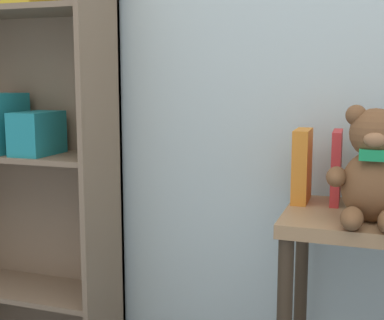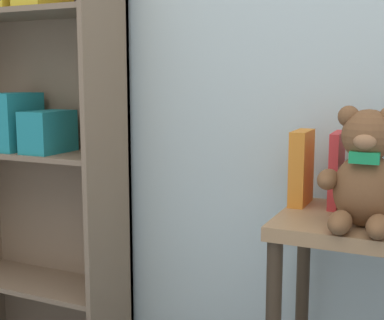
{
  "view_description": "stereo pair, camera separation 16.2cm",
  "coord_description": "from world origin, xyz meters",
  "px_view_note": "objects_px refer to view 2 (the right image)",
  "views": [
    {
      "loc": [
        0.2,
        -0.21,
        1.03
      ],
      "look_at": [
        -0.32,
        1.31,
        0.78
      ],
      "focal_mm": 50.0,
      "sensor_mm": 36.0,
      "label": 1
    },
    {
      "loc": [
        0.35,
        -0.15,
        1.03
      ],
      "look_at": [
        -0.32,
        1.31,
        0.78
      ],
      "focal_mm": 50.0,
      "sensor_mm": 36.0,
      "label": 2
    }
  ],
  "objects_px": {
    "bookshelf_side": "(40,123)",
    "teddy_bear": "(366,173)",
    "display_table": "(381,273)",
    "book_standing_orange": "(302,168)",
    "book_standing_red": "(337,169)",
    "book_standing_green": "(371,174)"
  },
  "relations": [
    {
      "from": "book_standing_green",
      "to": "display_table",
      "type": "bearing_deg",
      "value": -62.78
    },
    {
      "from": "book_standing_orange",
      "to": "book_standing_red",
      "type": "height_order",
      "value": "book_standing_orange"
    },
    {
      "from": "book_standing_red",
      "to": "teddy_bear",
      "type": "bearing_deg",
      "value": -64.65
    },
    {
      "from": "bookshelf_side",
      "to": "display_table",
      "type": "bearing_deg",
      "value": -5.66
    },
    {
      "from": "teddy_bear",
      "to": "book_standing_red",
      "type": "xyz_separation_m",
      "value": [
        -0.1,
        0.2,
        -0.03
      ]
    },
    {
      "from": "teddy_bear",
      "to": "book_standing_green",
      "type": "distance_m",
      "value": 0.18
    },
    {
      "from": "book_standing_orange",
      "to": "book_standing_red",
      "type": "xyz_separation_m",
      "value": [
        0.09,
        0.01,
        -0.0
      ]
    },
    {
      "from": "bookshelf_side",
      "to": "display_table",
      "type": "distance_m",
      "value": 1.25
    },
    {
      "from": "bookshelf_side",
      "to": "book_standing_orange",
      "type": "relative_size",
      "value": 7.17
    },
    {
      "from": "display_table",
      "to": "book_standing_red",
      "type": "bearing_deg",
      "value": 142.57
    },
    {
      "from": "bookshelf_side",
      "to": "book_standing_green",
      "type": "relative_size",
      "value": 7.54
    },
    {
      "from": "bookshelf_side",
      "to": "book_standing_red",
      "type": "height_order",
      "value": "bookshelf_side"
    },
    {
      "from": "bookshelf_side",
      "to": "teddy_bear",
      "type": "bearing_deg",
      "value": -10.12
    },
    {
      "from": "book_standing_orange",
      "to": "book_standing_red",
      "type": "bearing_deg",
      "value": 8.04
    },
    {
      "from": "display_table",
      "to": "book_standing_orange",
      "type": "xyz_separation_m",
      "value": [
        -0.23,
        0.09,
        0.24
      ]
    },
    {
      "from": "book_standing_red",
      "to": "display_table",
      "type": "bearing_deg",
      "value": -39.42
    },
    {
      "from": "display_table",
      "to": "book_standing_orange",
      "type": "distance_m",
      "value": 0.35
    },
    {
      "from": "bookshelf_side",
      "to": "display_table",
      "type": "xyz_separation_m",
      "value": [
        1.2,
        -0.12,
        -0.33
      ]
    },
    {
      "from": "book_standing_green",
      "to": "book_standing_red",
      "type": "bearing_deg",
      "value": 171.38
    },
    {
      "from": "display_table",
      "to": "book_standing_orange",
      "type": "bearing_deg",
      "value": 158.24
    },
    {
      "from": "bookshelf_side",
      "to": "teddy_bear",
      "type": "relative_size",
      "value": 5.19
    },
    {
      "from": "bookshelf_side",
      "to": "display_table",
      "type": "height_order",
      "value": "bookshelf_side"
    }
  ]
}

